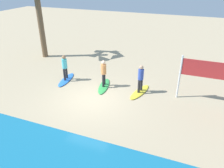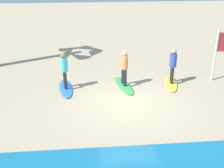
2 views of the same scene
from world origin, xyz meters
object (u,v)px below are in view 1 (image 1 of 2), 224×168
surfboard_yellow (140,92)px  surfboard_blue (66,80)px  surfer_yellow (141,77)px  surfer_green (104,71)px  surfer_blue (65,66)px  surfboard_green (104,86)px

surfboard_yellow → surfboard_blue: same height
surfer_yellow → surfer_green: size_ratio=1.00×
surfer_yellow → surfer_green: same height
surfer_green → surfboard_blue: size_ratio=0.78×
surfboard_blue → surfer_green: bearing=83.5°
surfer_yellow → surfboard_blue: bearing=1.8°
surfboard_blue → surfer_blue: bearing=-0.0°
surfboard_green → surfboard_yellow: bearing=80.6°
surfer_yellow → surfer_blue: (4.94, 0.15, 0.00)m
surfer_yellow → surfboard_green: surfer_yellow is taller
surfer_yellow → surfboard_green: 2.47m
surfboard_yellow → surfer_blue: size_ratio=1.28×
surfer_yellow → surfboard_blue: 5.04m
surfer_yellow → surfboard_blue: (4.94, 0.15, -0.99)m
surfer_yellow → surfboard_blue: size_ratio=0.78×
surfboard_yellow → surfboard_green: bearing=-75.6°
surfer_yellow → surfboard_green: bearing=2.0°
surfer_green → surfer_blue: size_ratio=1.00×
surfboard_yellow → surfer_yellow: (0.00, 0.00, 0.99)m
surfer_green → surfer_blue: (2.67, 0.07, 0.00)m
surfer_yellow → surfboard_blue: surfer_yellow is taller
surfboard_yellow → surfboard_green: (2.27, 0.08, 0.00)m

